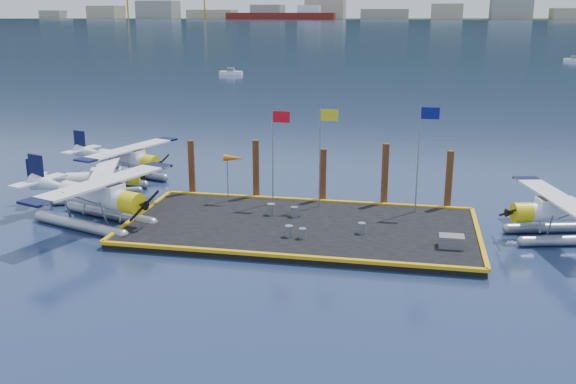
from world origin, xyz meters
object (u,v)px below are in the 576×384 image
drum_5 (294,212)px  drum_2 (362,228)px  crate (451,241)px  drum_0 (271,209)px  piling_3 (385,177)px  seaplane_d (562,215)px  drum_1 (289,231)px  seaplane_c (126,161)px  drum_3 (302,233)px  piling_4 (449,182)px  windsock (234,159)px  seaplane_b (101,181)px  flagpole_blue (422,144)px  flagpole_red (276,143)px  flagpole_yellow (323,143)px  seaplane_a (99,200)px  piling_1 (256,171)px  piling_2 (323,177)px  piling_0 (192,169)px

drum_5 → drum_2: bearing=-27.8°
crate → drum_0: bearing=161.0°
drum_0 → piling_3: size_ratio=0.16×
seaplane_d → drum_1: (-14.84, -3.63, -0.72)m
seaplane_c → drum_3: (15.36, -11.12, -0.79)m
drum_2 → crate: (4.81, -1.28, 0.02)m
piling_4 → windsock: bearing=-173.3°
seaplane_b → crate: (22.79, -5.93, -0.58)m
seaplane_b → flagpole_blue: 21.36m
seaplane_c → flagpole_red: flagpole_red is taller
drum_3 → windsock: bearing=132.3°
drum_3 → flagpole_blue: flagpole_blue is taller
seaplane_d → drum_2: size_ratio=15.15×
seaplane_c → flagpole_blue: size_ratio=1.45×
seaplane_b → crate: size_ratio=6.45×
drum_0 → flagpole_yellow: (2.82, 2.27, 3.77)m
drum_2 → piling_3: size_ratio=0.14×
seaplane_a → drum_5: seaplane_a is taller
seaplane_d → drum_1: size_ratio=14.66×
piling_1 → seaplane_d: bearing=-11.8°
piling_2 → piling_3: (4.00, 0.00, 0.25)m
seaplane_a → seaplane_b: seaplane_a is taller
drum_1 → drum_5: 3.56m
drum_1 → piling_1: (-3.70, 7.52, 1.38)m
seaplane_b → piling_2: piling_2 is taller
drum_1 → piling_4: 11.65m
drum_3 → flagpole_yellow: size_ratio=0.09×
seaplane_c → piling_2: (15.39, -3.48, 0.43)m
piling_2 → piling_3: bearing=0.0°
seaplane_c → crate: 25.75m
crate → drum_5: bearing=158.8°
windsock → drum_3: bearing=-47.7°
seaplane_d → seaplane_a: bearing=82.0°
crate → flagpole_yellow: bearing=142.6°
seaplane_a → crate: size_ratio=8.12×
seaplane_c → flagpole_red: size_ratio=1.57×
seaplane_c → flagpole_red: 13.89m
seaplane_d → drum_3: bearing=90.8°
flagpole_blue → seaplane_c: bearing=166.8°
piling_3 → piling_4: bearing=0.0°
drum_1 → flagpole_red: size_ratio=0.11×
flagpole_blue → windsock: flagpole_blue is taller
seaplane_d → flagpole_red: flagpole_red is taller
seaplane_a → drum_0: seaplane_a is taller
seaplane_a → piling_0: bearing=172.4°
piling_2 → piling_4: piling_4 is taller
drum_0 → drum_1: (1.81, -3.65, -0.03)m
windsock → seaplane_a: bearing=-143.2°
drum_2 → piling_4: size_ratio=0.15×
seaplane_c → seaplane_d: (29.42, -7.36, -0.04)m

